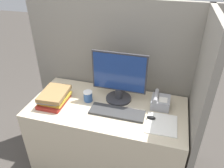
{
  "coord_description": "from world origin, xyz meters",
  "views": [
    {
      "loc": [
        0.46,
        -1.13,
        1.91
      ],
      "look_at": [
        0.04,
        0.37,
        0.97
      ],
      "focal_mm": 35.0,
      "sensor_mm": 36.0,
      "label": 1
    }
  ],
  "objects": [
    {
      "name": "cubicle_panel_rear",
      "position": [
        0.0,
        0.7,
        0.8
      ],
      "size": [
        1.77,
        0.04,
        1.6
      ],
      "color": "gray",
      "rests_on": "ground_plane"
    },
    {
      "name": "coffee_cup",
      "position": [
        -0.19,
        0.36,
        0.81
      ],
      "size": [
        0.08,
        0.08,
        0.1
      ],
      "color": "#335999",
      "rests_on": "desk"
    },
    {
      "name": "cubicle_panel_right",
      "position": [
        0.72,
        0.36,
        0.8
      ],
      "size": [
        0.04,
        0.73,
        1.6
      ],
      "color": "gray",
      "rests_on": "ground_plane"
    },
    {
      "name": "desk",
      "position": [
        0.0,
        0.33,
        0.38
      ],
      "size": [
        1.37,
        0.67,
        0.76
      ],
      "color": "beige",
      "rests_on": "ground_plane"
    },
    {
      "name": "book_stack",
      "position": [
        -0.47,
        0.26,
        0.81
      ],
      "size": [
        0.24,
        0.31,
        0.11
      ],
      "color": "maroon",
      "rests_on": "desk"
    },
    {
      "name": "paper_pile",
      "position": [
        0.48,
        0.22,
        0.76
      ],
      "size": [
        0.24,
        0.26,
        0.01
      ],
      "color": "white",
      "rests_on": "desk"
    },
    {
      "name": "mouse",
      "position": [
        0.39,
        0.26,
        0.77
      ],
      "size": [
        0.07,
        0.04,
        0.03
      ],
      "color": "black",
      "rests_on": "desk"
    },
    {
      "name": "monitor",
      "position": [
        0.07,
        0.46,
        0.97
      ],
      "size": [
        0.48,
        0.23,
        0.46
      ],
      "color": "#333338",
      "rests_on": "desk"
    },
    {
      "name": "desk_telephone",
      "position": [
        0.44,
        0.45,
        0.81
      ],
      "size": [
        0.16,
        0.18,
        0.12
      ],
      "color": "#99999E",
      "rests_on": "desk"
    },
    {
      "name": "keyboard",
      "position": [
        0.11,
        0.26,
        0.77
      ],
      "size": [
        0.46,
        0.15,
        0.02
      ],
      "color": "#333333",
      "rests_on": "desk"
    }
  ]
}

